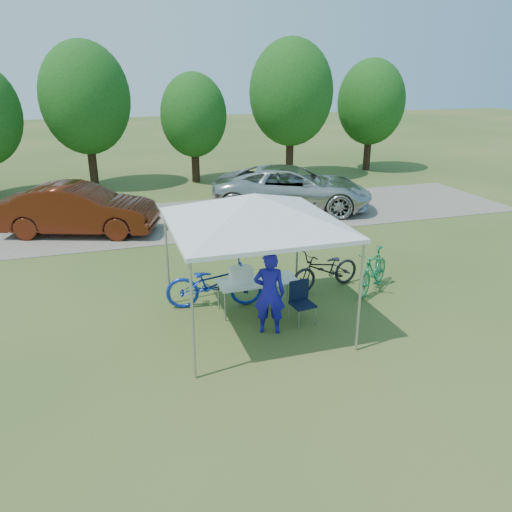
{
  "coord_description": "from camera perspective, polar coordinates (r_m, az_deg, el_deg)",
  "views": [
    {
      "loc": [
        -2.64,
        -8.63,
        4.86
      ],
      "look_at": [
        0.65,
        2.0,
        0.71
      ],
      "focal_mm": 35.0,
      "sensor_mm": 36.0,
      "label": 1
    }
  ],
  "objects": [
    {
      "name": "ground",
      "position": [
        10.25,
        -0.18,
        -7.85
      ],
      "size": [
        100.0,
        100.0,
        0.0
      ],
      "primitive_type": "plane",
      "color": "#2D5119",
      "rests_on": "ground"
    },
    {
      "name": "folding_chair",
      "position": [
        10.23,
        5.15,
        -4.82
      ],
      "size": [
        0.49,
        0.51,
        0.86
      ],
      "rotation": [
        0.0,
        0.0,
        0.14
      ],
      "color": "black",
      "rests_on": "ground"
    },
    {
      "name": "cooler",
      "position": [
        10.4,
        -1.73,
        -2.18
      ],
      "size": [
        0.47,
        0.32,
        0.34
      ],
      "color": "white",
      "rests_on": "folding_table"
    },
    {
      "name": "bike_green",
      "position": [
        11.89,
        13.25,
        -1.61
      ],
      "size": [
        1.59,
        1.44,
        1.01
      ],
      "primitive_type": "imported",
      "rotation": [
        0.0,
        0.0,
        -0.87
      ],
      "color": "#1A7744",
      "rests_on": "ground"
    },
    {
      "name": "minivan",
      "position": [
        18.41,
        4.18,
        7.72
      ],
      "size": [
        6.31,
        4.58,
        1.59
      ],
      "primitive_type": "imported",
      "rotation": [
        0.0,
        0.0,
        1.19
      ],
      "color": "beige",
      "rests_on": "gravel_strip"
    },
    {
      "name": "bike_blue",
      "position": [
        10.83,
        -4.8,
        -3.09
      ],
      "size": [
        2.18,
        1.08,
        1.09
      ],
      "primitive_type": "imported",
      "rotation": [
        0.0,
        0.0,
        1.4
      ],
      "color": "#112D9D",
      "rests_on": "ground"
    },
    {
      "name": "gravel_strip",
      "position": [
        17.52,
        -7.9,
        4.19
      ],
      "size": [
        24.0,
        5.0,
        0.02
      ],
      "primitive_type": "cube",
      "color": "gray",
      "rests_on": "ground"
    },
    {
      "name": "sedan",
      "position": [
        16.54,
        -19.55,
        5.06
      ],
      "size": [
        5.0,
        3.06,
        1.56
      ],
      "primitive_type": "imported",
      "rotation": [
        0.0,
        0.0,
        1.25
      ],
      "color": "#521C0D",
      "rests_on": "gravel_strip"
    },
    {
      "name": "ice_cream_cup",
      "position": [
        10.61,
        2.14,
        -2.56
      ],
      "size": [
        0.07,
        0.07,
        0.05
      ],
      "primitive_type": "cylinder",
      "color": "#B4C72F",
      "rests_on": "folding_table"
    },
    {
      "name": "bike_dark",
      "position": [
        11.8,
        7.98,
        -1.54
      ],
      "size": [
        1.92,
        0.99,
        0.96
      ],
      "primitive_type": "imported",
      "rotation": [
        0.0,
        0.0,
        -1.37
      ],
      "color": "black",
      "rests_on": "ground"
    },
    {
      "name": "treeline",
      "position": [
        22.83,
        -11.82,
        16.72
      ],
      "size": [
        24.89,
        4.28,
        6.3
      ],
      "color": "#382314",
      "rests_on": "ground"
    },
    {
      "name": "folding_table",
      "position": [
        10.57,
        0.18,
        -3.04
      ],
      "size": [
        1.67,
        0.7,
        0.69
      ],
      "color": "white",
      "rests_on": "ground"
    },
    {
      "name": "cyclist",
      "position": [
        9.63,
        1.54,
        -4.22
      ],
      "size": [
        0.71,
        0.59,
        1.68
      ],
      "primitive_type": "imported",
      "rotation": [
        0.0,
        0.0,
        2.79
      ],
      "color": "#1914A2",
      "rests_on": "ground"
    },
    {
      "name": "canopy",
      "position": [
        9.29,
        -0.19,
        6.7
      ],
      "size": [
        4.53,
        4.53,
        3.0
      ],
      "color": "#A5A5AA",
      "rests_on": "ground"
    }
  ]
}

